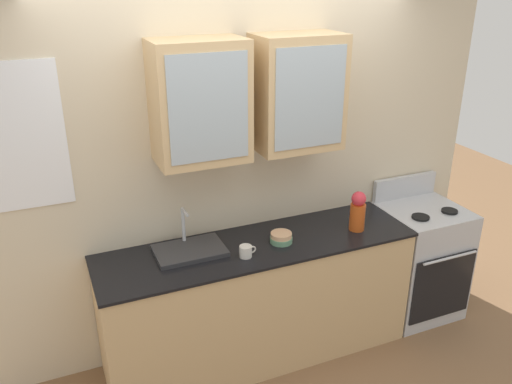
# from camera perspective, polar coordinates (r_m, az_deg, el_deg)

# --- Properties ---
(ground_plane) EXTENTS (10.00, 10.00, 0.00)m
(ground_plane) POSITION_cam_1_polar(r_m,az_deg,el_deg) (4.11, 0.22, -16.87)
(ground_plane) COLOR brown
(back_wall_unit) EXTENTS (3.83, 0.45, 2.79)m
(back_wall_unit) POSITION_cam_1_polar(r_m,az_deg,el_deg) (3.62, -1.74, 4.76)
(back_wall_unit) COLOR beige
(back_wall_unit) RESTS_ON ground_plane
(counter) EXTENTS (2.20, 0.61, 0.91)m
(counter) POSITION_cam_1_polar(r_m,az_deg,el_deg) (3.84, 0.24, -11.63)
(counter) COLOR tan
(counter) RESTS_ON ground_plane
(stove_range) EXTENTS (0.61, 0.63, 1.09)m
(stove_range) POSITION_cam_1_polar(r_m,az_deg,el_deg) (4.50, 17.12, -7.02)
(stove_range) COLOR silver
(stove_range) RESTS_ON ground_plane
(sink_faucet) EXTENTS (0.46, 0.31, 0.28)m
(sink_faucet) POSITION_cam_1_polar(r_m,az_deg,el_deg) (3.52, -7.19, -6.15)
(sink_faucet) COLOR #2D2D30
(sink_faucet) RESTS_ON counter
(bowl_stack) EXTENTS (0.15, 0.15, 0.07)m
(bowl_stack) POSITION_cam_1_polar(r_m,az_deg,el_deg) (3.61, 2.73, -4.94)
(bowl_stack) COLOR #669972
(bowl_stack) RESTS_ON counter
(vase) EXTENTS (0.11, 0.11, 0.29)m
(vase) POSITION_cam_1_polar(r_m,az_deg,el_deg) (3.80, 10.92, -2.05)
(vase) COLOR #BF4C19
(vase) RESTS_ON counter
(cup_near_sink) EXTENTS (0.11, 0.08, 0.08)m
(cup_near_sink) POSITION_cam_1_polar(r_m,az_deg,el_deg) (3.44, -1.09, -6.41)
(cup_near_sink) COLOR silver
(cup_near_sink) RESTS_ON counter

